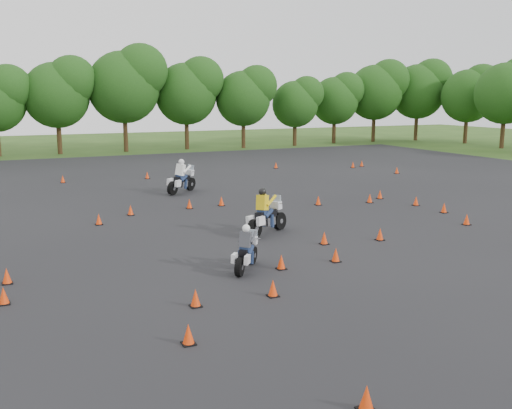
% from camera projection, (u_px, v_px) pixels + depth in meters
% --- Properties ---
extents(ground, '(140.00, 140.00, 0.00)m').
position_uv_depth(ground, '(306.00, 260.00, 19.16)').
color(ground, '#2D5119').
rests_on(ground, ground).
extents(asphalt_pad, '(62.00, 62.00, 0.00)m').
position_uv_depth(asphalt_pad, '(236.00, 224.00, 24.51)').
color(asphalt_pad, black).
rests_on(asphalt_pad, ground).
extents(treeline, '(87.09, 32.37, 10.87)m').
position_uv_depth(treeline, '(142.00, 105.00, 51.03)').
color(treeline, '#1C4413').
rests_on(treeline, ground).
extents(traffic_cones, '(36.40, 32.52, 0.45)m').
position_uv_depth(traffic_cones, '(233.00, 221.00, 24.02)').
color(traffic_cones, '#F03B0A').
rests_on(traffic_cones, asphalt_pad).
extents(rider_grey, '(1.73, 1.87, 1.51)m').
position_uv_depth(rider_grey, '(246.00, 247.00, 17.89)').
color(rider_grey, '#3E3F45').
rests_on(rider_grey, ground).
extents(rider_yellow, '(2.47, 1.79, 1.86)m').
position_uv_depth(rider_yellow, '(268.00, 211.00, 22.61)').
color(rider_yellow, yellow).
rests_on(rider_yellow, ground).
extents(rider_white, '(2.47, 2.18, 1.95)m').
position_uv_depth(rider_white, '(181.00, 176.00, 32.21)').
color(rider_white, white).
rests_on(rider_white, ground).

